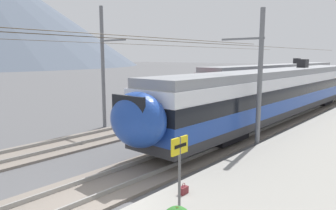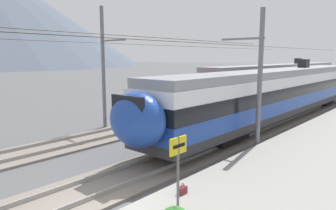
{
  "view_description": "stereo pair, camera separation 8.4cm",
  "coord_description": "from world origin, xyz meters",
  "px_view_note": "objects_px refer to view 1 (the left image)",
  "views": [
    {
      "loc": [
        -5.26,
        -7.7,
        4.76
      ],
      "look_at": [
        7.51,
        3.44,
        2.14
      ],
      "focal_mm": 33.46,
      "sensor_mm": 36.0,
      "label": 1
    },
    {
      "loc": [
        -5.21,
        -7.76,
        4.76
      ],
      "look_at": [
        7.51,
        3.44,
        2.14
      ],
      "focal_mm": 33.46,
      "sensor_mm": 36.0,
      "label": 2
    }
  ],
  "objects_px": {
    "train_far_track": "(280,77)",
    "platform_sign": "(180,156)",
    "handbag_near_sign": "(183,190)",
    "catenary_mast_mid": "(257,77)",
    "catenary_mast_far_side": "(104,66)",
    "train_near_platform": "(279,91)"
  },
  "relations": [
    {
      "from": "train_far_track",
      "to": "handbag_near_sign",
      "type": "bearing_deg",
      "value": -163.57
    },
    {
      "from": "train_near_platform",
      "to": "catenary_mast_mid",
      "type": "distance_m",
      "value": 8.25
    },
    {
      "from": "platform_sign",
      "to": "handbag_near_sign",
      "type": "bearing_deg",
      "value": 30.36
    },
    {
      "from": "catenary_mast_mid",
      "to": "catenary_mast_far_side",
      "type": "bearing_deg",
      "value": 100.91
    },
    {
      "from": "train_far_track",
      "to": "catenary_mast_far_side",
      "type": "relative_size",
      "value": 0.79
    },
    {
      "from": "catenary_mast_mid",
      "to": "platform_sign",
      "type": "height_order",
      "value": "catenary_mast_mid"
    },
    {
      "from": "catenary_mast_far_side",
      "to": "handbag_near_sign",
      "type": "relative_size",
      "value": 118.66
    },
    {
      "from": "train_near_platform",
      "to": "handbag_near_sign",
      "type": "distance_m",
      "value": 15.59
    },
    {
      "from": "train_near_platform",
      "to": "catenary_mast_far_side",
      "type": "height_order",
      "value": "catenary_mast_far_side"
    },
    {
      "from": "train_far_track",
      "to": "handbag_near_sign",
      "type": "xyz_separation_m",
      "value": [
        -30.52,
        -9.0,
        -1.72
      ]
    },
    {
      "from": "train_near_platform",
      "to": "platform_sign",
      "type": "bearing_deg",
      "value": -167.68
    },
    {
      "from": "catenary_mast_far_side",
      "to": "platform_sign",
      "type": "relative_size",
      "value": 20.54
    },
    {
      "from": "train_far_track",
      "to": "platform_sign",
      "type": "xyz_separation_m",
      "value": [
        -31.29,
        -9.45,
        -0.29
      ]
    },
    {
      "from": "train_far_track",
      "to": "platform_sign",
      "type": "bearing_deg",
      "value": -163.19
    },
    {
      "from": "train_near_platform",
      "to": "catenary_mast_far_side",
      "type": "distance_m",
      "value": 12.75
    },
    {
      "from": "catenary_mast_far_side",
      "to": "platform_sign",
      "type": "distance_m",
      "value": 13.2
    },
    {
      "from": "train_far_track",
      "to": "catenary_mast_mid",
      "type": "distance_m",
      "value": 24.55
    },
    {
      "from": "train_near_platform",
      "to": "catenary_mast_far_side",
      "type": "relative_size",
      "value": 0.69
    },
    {
      "from": "train_near_platform",
      "to": "catenary_mast_mid",
      "type": "height_order",
      "value": "catenary_mast_mid"
    },
    {
      "from": "platform_sign",
      "to": "handbag_near_sign",
      "type": "xyz_separation_m",
      "value": [
        0.77,
        0.45,
        -1.43
      ]
    },
    {
      "from": "train_near_platform",
      "to": "train_far_track",
      "type": "xyz_separation_m",
      "value": [
        15.32,
        5.96,
        0.0
      ]
    },
    {
      "from": "train_far_track",
      "to": "catenary_mast_far_side",
      "type": "height_order",
      "value": "catenary_mast_far_side"
    }
  ]
}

